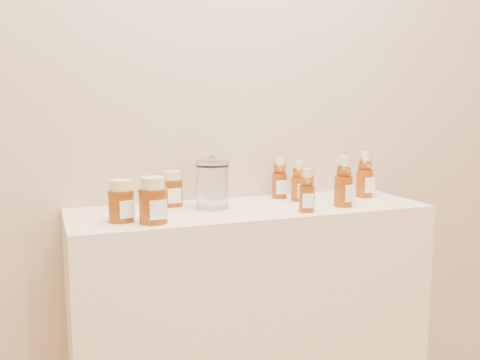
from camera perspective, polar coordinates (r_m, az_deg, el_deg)
name	(u,v)px	position (r m, az deg, el deg)	size (l,w,h in m)	color
wall_back	(230,75)	(1.96, -1.03, 11.18)	(3.50, 0.02, 2.70)	tan
display_table	(250,334)	(1.94, 1.11, -16.08)	(1.20, 0.40, 0.90)	beige
bear_bottle_back_left	(280,175)	(1.97, 4.24, 0.56)	(0.06, 0.06, 0.17)	#692A08
bear_bottle_back_mid	(298,178)	(1.92, 6.25, 0.17)	(0.06, 0.06, 0.16)	#692A08
bear_bottle_back_right	(365,171)	(2.04, 13.17, 0.90)	(0.07, 0.07, 0.19)	#692A08
bear_bottle_front_left	(307,187)	(1.73, 7.16, -0.80)	(0.05, 0.05, 0.16)	#692A08
bear_bottle_front_right	(344,178)	(1.84, 10.98, 0.19)	(0.07, 0.07, 0.19)	#692A08
honey_jar_left	(121,201)	(1.62, -12.57, -2.18)	(0.08, 0.08, 0.12)	#692A08
honey_jar_back	(172,189)	(1.84, -7.25, -0.91)	(0.08, 0.08, 0.12)	#692A08
honey_jar_front	(153,200)	(1.58, -9.25, -2.14)	(0.09, 0.09, 0.14)	#692A08
glass_canister	(212,183)	(1.77, -2.98, -0.30)	(0.11, 0.11, 0.17)	white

